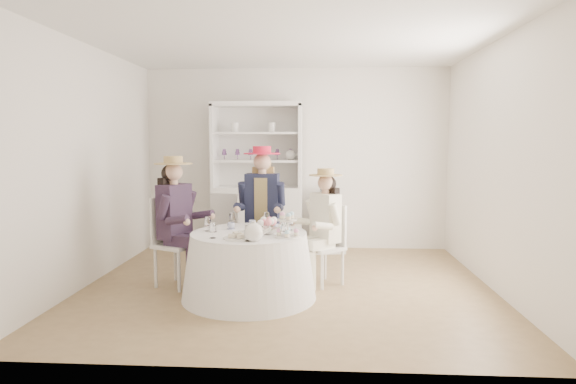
{
  "coord_description": "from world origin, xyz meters",
  "views": [
    {
      "loc": [
        0.33,
        -5.25,
        1.61
      ],
      "look_at": [
        0.0,
        0.1,
        1.05
      ],
      "focal_mm": 30.0,
      "sensor_mm": 36.0,
      "label": 1
    }
  ],
  "objects": [
    {
      "name": "stemware_set",
      "position": [
        -0.37,
        -0.42,
        0.76
      ],
      "size": [
        0.93,
        0.93,
        0.15
      ],
      "color": "white",
      "rests_on": "tea_table"
    },
    {
      "name": "flower_arrangement",
      "position": [
        -0.17,
        -0.41,
        0.78
      ],
      "size": [
        0.19,
        0.19,
        0.07
      ],
      "rotation": [
        0.0,
        0.0,
        -0.12
      ],
      "color": "pink",
      "rests_on": "tea_table"
    },
    {
      "name": "table_teapot",
      "position": [
        -0.26,
        -0.84,
        0.77
      ],
      "size": [
        0.26,
        0.18,
        0.19
      ],
      "rotation": [
        0.0,
        0.0,
        0.36
      ],
      "color": "white",
      "rests_on": "tea_table"
    },
    {
      "name": "cupcake_stand",
      "position": [
        0.04,
        -0.62,
        0.77
      ],
      "size": [
        0.25,
        0.25,
        0.24
      ],
      "rotation": [
        0.0,
        0.0,
        0.32
      ],
      "color": "white",
      "rests_on": "tea_table"
    },
    {
      "name": "wall_left",
      "position": [
        -2.25,
        0.0,
        1.35
      ],
      "size": [
        0.0,
        4.5,
        4.5
      ],
      "primitive_type": "plane",
      "rotation": [
        1.57,
        0.0,
        1.57
      ],
      "color": "white",
      "rests_on": "ground"
    },
    {
      "name": "teacup_b",
      "position": [
        -0.38,
        -0.12,
        0.72
      ],
      "size": [
        0.07,
        0.07,
        0.07
      ],
      "primitive_type": "imported",
      "rotation": [
        0.0,
        0.0,
        -0.01
      ],
      "color": "white",
      "rests_on": "tea_table"
    },
    {
      "name": "wall_back",
      "position": [
        0.0,
        2.0,
        1.35
      ],
      "size": [
        4.5,
        0.0,
        4.5
      ],
      "primitive_type": "plane",
      "rotation": [
        1.57,
        0.0,
        0.0
      ],
      "color": "white",
      "rests_on": "ground"
    },
    {
      "name": "tea_table",
      "position": [
        -0.37,
        -0.42,
        0.34
      ],
      "size": [
        1.39,
        1.39,
        0.68
      ],
      "rotation": [
        0.0,
        0.0,
        0.2
      ],
      "color": "white",
      "rests_on": "ground"
    },
    {
      "name": "teacup_c",
      "position": [
        -0.12,
        -0.28,
        0.71
      ],
      "size": [
        0.09,
        0.09,
        0.06
      ],
      "primitive_type": "imported",
      "rotation": [
        0.0,
        0.0,
        -0.16
      ],
      "color": "white",
      "rests_on": "tea_table"
    },
    {
      "name": "sandwich_plate",
      "position": [
        -0.43,
        -0.75,
        0.7
      ],
      "size": [
        0.29,
        0.29,
        0.06
      ],
      "rotation": [
        0.0,
        0.0,
        0.42
      ],
      "color": "white",
      "rests_on": "tea_table"
    },
    {
      "name": "guest_mid",
      "position": [
        -0.34,
        0.51,
        0.88
      ],
      "size": [
        0.56,
        0.59,
        1.56
      ],
      "rotation": [
        0.0,
        0.0,
        -0.04
      ],
      "color": "silver",
      "rests_on": "ground"
    },
    {
      "name": "guest_left",
      "position": [
        -1.23,
        -0.08,
        0.82
      ],
      "size": [
        0.61,
        0.56,
        1.46
      ],
      "rotation": [
        0.0,
        0.0,
        1.15
      ],
      "color": "silver",
      "rests_on": "ground"
    },
    {
      "name": "hatbox",
      "position": [
        0.5,
        1.75,
        0.81
      ],
      "size": [
        0.32,
        0.32,
        0.27
      ],
      "primitive_type": "cylinder",
      "rotation": [
        0.0,
        0.0,
        0.24
      ],
      "color": "black",
      "rests_on": "side_table"
    },
    {
      "name": "wall_front",
      "position": [
        0.0,
        -2.0,
        1.35
      ],
      "size": [
        4.5,
        0.0,
        4.5
      ],
      "primitive_type": "plane",
      "rotation": [
        -1.57,
        0.0,
        0.0
      ],
      "color": "white",
      "rests_on": "ground"
    },
    {
      "name": "spare_chair",
      "position": [
        -0.84,
        0.89,
        0.51
      ],
      "size": [
        0.47,
        0.47,
        0.95
      ],
      "rotation": [
        0.0,
        0.0,
        2.93
      ],
      "color": "silver",
      "rests_on": "ground"
    },
    {
      "name": "hutch",
      "position": [
        -0.54,
        1.67,
        0.77
      ],
      "size": [
        1.3,
        0.51,
        2.17
      ],
      "rotation": [
        0.0,
        0.0,
        0.03
      ],
      "color": "silver",
      "rests_on": "ground"
    },
    {
      "name": "ceiling",
      "position": [
        0.0,
        0.0,
        2.7
      ],
      "size": [
        4.5,
        4.5,
        0.0
      ],
      "primitive_type": "plane",
      "rotation": [
        3.14,
        0.0,
        0.0
      ],
      "color": "white",
      "rests_on": "wall_back"
    },
    {
      "name": "wall_right",
      "position": [
        2.25,
        0.0,
        1.35
      ],
      "size": [
        0.0,
        4.5,
        4.5
      ],
      "primitive_type": "plane",
      "rotation": [
        1.57,
        0.0,
        -1.57
      ],
      "color": "white",
      "rests_on": "ground"
    },
    {
      "name": "ground",
      "position": [
        0.0,
        0.0,
        0.0
      ],
      "size": [
        4.5,
        4.5,
        0.0
      ],
      "primitive_type": "plane",
      "color": "olive",
      "rests_on": "ground"
    },
    {
      "name": "side_table",
      "position": [
        0.5,
        1.75,
        0.34
      ],
      "size": [
        0.49,
        0.49,
        0.67
      ],
      "primitive_type": "cube",
      "rotation": [
        0.0,
        0.0,
        0.13
      ],
      "color": "silver",
      "rests_on": "ground"
    },
    {
      "name": "guest_right",
      "position": [
        0.4,
        0.08,
        0.74
      ],
      "size": [
        0.56,
        0.55,
        1.32
      ],
      "rotation": [
        0.0,
        0.0,
        -0.87
      ],
      "color": "silver",
      "rests_on": "ground"
    },
    {
      "name": "flower_bowl",
      "position": [
        -0.15,
        -0.48,
        0.71
      ],
      "size": [
        0.27,
        0.27,
        0.05
      ],
      "primitive_type": "imported",
      "rotation": [
        0.0,
        0.0,
        -0.43
      ],
      "color": "white",
      "rests_on": "tea_table"
    },
    {
      "name": "teacup_a",
      "position": [
        -0.59,
        -0.25,
        0.71
      ],
      "size": [
        0.08,
        0.08,
        0.06
      ],
      "primitive_type": "imported",
      "rotation": [
        0.0,
        0.0,
        -0.06
      ],
      "color": "white",
      "rests_on": "tea_table"
    }
  ]
}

